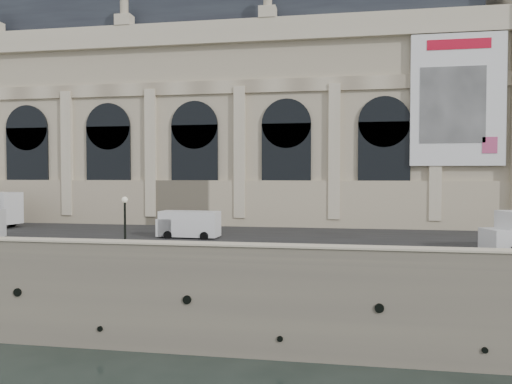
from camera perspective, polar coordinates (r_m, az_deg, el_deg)
ground at (r=34.66m, az=-11.14°, el=-17.62°), size 260.00×260.00×0.00m
quay at (r=67.09m, az=-0.45°, el=-5.38°), size 160.00×70.00×6.00m
street at (r=46.35m, az=-5.02°, el=-4.93°), size 160.00×24.00×0.06m
parapet at (r=33.59m, az=-10.85°, el=-6.60°), size 160.00×1.40×1.21m
museum at (r=64.36m, az=-6.42°, el=9.22°), size 69.00×18.70×29.10m
van_c at (r=44.47m, az=-7.99°, el=-3.69°), size 5.47×2.43×2.40m
lamp_right at (r=35.46m, az=-14.74°, el=-3.85°), size 0.42×0.42×4.11m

